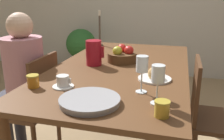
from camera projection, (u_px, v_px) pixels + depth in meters
dining_table at (121, 79)px, 1.88m from camera, size 0.96×1.74×0.77m
chair_person_side at (32, 105)px, 1.94m from camera, size 0.42×0.42×0.85m
chair_opposite at (212, 115)px, 1.79m from camera, size 0.42×0.42×0.85m
person_seated at (22, 75)px, 1.92m from camera, size 0.39×0.41×1.16m
red_pitcher at (94, 53)px, 1.86m from camera, size 0.14×0.12×0.19m
wine_glass_water at (142, 66)px, 1.32m from camera, size 0.06×0.06×0.21m
wine_glass_juice at (158, 76)px, 1.19m from camera, size 0.06×0.06×0.20m
teacup_near_person at (63, 82)px, 1.44m from camera, size 0.12×0.12×0.07m
serving_tray at (89, 101)px, 1.22m from camera, size 0.30×0.30×0.03m
bread_plate at (155, 76)px, 1.56m from camera, size 0.21×0.21×0.09m
jam_jar_amber at (162, 108)px, 1.09m from camera, size 0.07×0.07×0.07m
jam_jar_red at (33, 81)px, 1.43m from camera, size 0.07×0.07×0.07m
fruit_bowl at (122, 56)px, 1.96m from camera, size 0.23×0.23×0.13m
candlestick_tall at (100, 32)px, 2.56m from camera, size 0.06×0.06×0.35m
potted_plant at (81, 46)px, 3.93m from camera, size 0.47×0.47×0.76m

